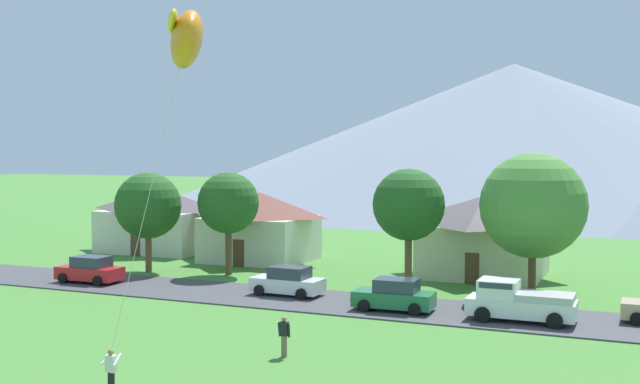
# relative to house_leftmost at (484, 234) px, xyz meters

# --- Properties ---
(road_strip) EXTENTS (160.00, 6.22, 0.08)m
(road_strip) POSITION_rel_house_leftmost_xyz_m (-2.77, -12.82, -2.77)
(road_strip) COLOR #424247
(road_strip) RESTS_ON ground
(mountain_west_ridge) EXTENTS (119.77, 119.77, 23.59)m
(mountain_west_ridge) POSITION_rel_house_leftmost_xyz_m (-11.32, 83.37, 8.98)
(mountain_west_ridge) COLOR gray
(mountain_west_ridge) RESTS_ON ground
(house_leftmost) EXTENTS (8.38, 8.31, 5.43)m
(house_leftmost) POSITION_rel_house_leftmost_xyz_m (0.00, 0.00, 0.00)
(house_leftmost) COLOR beige
(house_leftmost) RESTS_ON ground
(house_left_center) EXTENTS (8.13, 7.20, 5.29)m
(house_left_center) POSITION_rel_house_leftmost_xyz_m (-17.19, -0.06, -0.08)
(house_left_center) COLOR beige
(house_left_center) RESTS_ON ground
(house_right_center) EXTENTS (9.50, 6.90, 5.39)m
(house_right_center) POSITION_rel_house_leftmost_xyz_m (-27.60, 1.44, -0.02)
(house_right_center) COLOR beige
(house_right_center) RESTS_ON ground
(tree_left_of_center) EXTENTS (4.19, 4.19, 7.03)m
(tree_left_of_center) POSITION_rel_house_leftmost_xyz_m (-16.06, -6.77, 2.09)
(tree_left_of_center) COLOR brown
(tree_left_of_center) RESTS_ON ground
(tree_center) EXTENTS (4.63, 4.63, 6.98)m
(tree_center) POSITION_rel_house_leftmost_xyz_m (-21.78, -7.99, 1.83)
(tree_center) COLOR brown
(tree_center) RESTS_ON ground
(tree_right_of_center) EXTENTS (5.97, 5.97, 8.38)m
(tree_right_of_center) POSITION_rel_house_leftmost_xyz_m (4.21, -7.71, 2.57)
(tree_right_of_center) COLOR brown
(tree_right_of_center) RESTS_ON ground
(tree_near_right) EXTENTS (4.33, 4.33, 7.42)m
(tree_near_right) POSITION_rel_house_leftmost_xyz_m (-2.98, -7.94, 2.41)
(tree_near_right) COLOR brown
(tree_near_right) RESTS_ON ground
(parked_car_green_west_end) EXTENTS (4.27, 2.21, 1.68)m
(parked_car_green_west_end) POSITION_rel_house_leftmost_xyz_m (-2.00, -13.72, -1.95)
(parked_car_green_west_end) COLOR #237042
(parked_car_green_west_end) RESTS_ON road_strip
(parked_car_red_mid_west) EXTENTS (4.24, 2.15, 1.68)m
(parked_car_red_mid_west) POSITION_rel_house_leftmost_xyz_m (-22.43, -13.28, -1.95)
(parked_car_red_mid_west) COLOR red
(parked_car_red_mid_west) RESTS_ON road_strip
(parked_car_white_mid_east) EXTENTS (4.23, 2.14, 1.68)m
(parked_car_white_mid_east) POSITION_rel_house_leftmost_xyz_m (-8.99, -12.11, -1.95)
(parked_car_white_mid_east) COLOR white
(parked_car_white_mid_east) RESTS_ON road_strip
(pickup_truck_white_west_side) EXTENTS (5.21, 2.33, 1.99)m
(pickup_truck_white_west_side) POSITION_rel_house_leftmost_xyz_m (4.36, -13.65, -1.76)
(pickup_truck_white_west_side) COLOR white
(pickup_truck_white_west_side) RESTS_ON road_strip
(kite_flyer_with_kite) EXTENTS (3.49, 6.78, 14.00)m
(kite_flyer_with_kite) POSITION_rel_house_leftmost_xyz_m (-6.57, -26.30, 9.91)
(kite_flyer_with_kite) COLOR black
(kite_flyer_with_kite) RESTS_ON ground
(watcher_person) EXTENTS (0.56, 0.24, 1.68)m
(watcher_person) POSITION_rel_house_leftmost_xyz_m (-3.51, -23.85, -1.94)
(watcher_person) COLOR #70604C
(watcher_person) RESTS_ON ground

